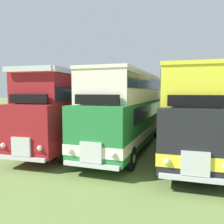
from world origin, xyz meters
The scene contains 3 objects.
bus_first_in_row centered at (-14.05, 0.07, 2.36)m, with size 3.09×10.74×4.52m.
bus_second_in_row centered at (-10.53, 0.50, 2.47)m, with size 2.72×11.34×4.49m.
bus_third_in_row centered at (-7.02, -0.07, 2.47)m, with size 2.86×10.63×4.49m.
Camera 1 is at (-7.11, -13.14, 3.42)m, focal length 37.00 mm.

